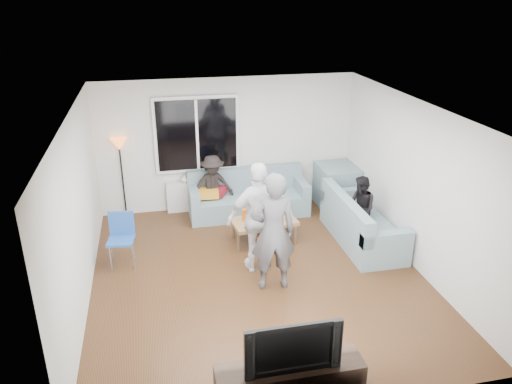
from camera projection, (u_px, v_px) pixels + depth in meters
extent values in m
cube|color=#56351C|center=(258.00, 276.00, 7.75)|extent=(5.00, 5.50, 0.04)
cube|color=white|center=(258.00, 109.00, 6.74)|extent=(5.00, 5.50, 0.04)
cube|color=silver|center=(228.00, 144.00, 9.75)|extent=(5.00, 0.04, 2.60)
cube|color=silver|center=(320.00, 311.00, 4.75)|extent=(5.00, 0.04, 2.60)
cube|color=silver|center=(77.00, 214.00, 6.76)|extent=(0.04, 5.50, 2.60)
cube|color=silver|center=(416.00, 185.00, 7.74)|extent=(0.04, 5.50, 2.60)
cube|color=white|center=(197.00, 134.00, 9.47)|extent=(1.62, 0.06, 1.47)
cube|color=black|center=(197.00, 135.00, 9.43)|extent=(1.50, 0.02, 1.35)
cube|color=white|center=(197.00, 135.00, 9.42)|extent=(0.05, 0.03, 1.35)
cube|color=silver|center=(200.00, 195.00, 9.90)|extent=(1.30, 0.12, 0.62)
imported|color=#366629|center=(210.00, 171.00, 9.72)|extent=(0.22, 0.18, 0.40)
imported|color=silver|center=(184.00, 179.00, 9.67)|extent=(0.18, 0.18, 0.16)
cube|color=gray|center=(339.00, 186.00, 10.06)|extent=(0.85, 0.85, 0.85)
cube|color=orange|center=(208.00, 193.00, 9.49)|extent=(0.40, 0.34, 0.14)
cube|color=maroon|center=(216.00, 191.00, 9.59)|extent=(0.46, 0.44, 0.13)
cube|color=olive|center=(264.00, 230.00, 8.73)|extent=(1.17, 0.73, 0.40)
cylinder|color=maroon|center=(266.00, 215.00, 8.62)|extent=(0.17, 0.17, 0.17)
imported|color=#4D4C51|center=(273.00, 232.00, 7.13)|extent=(0.68, 0.46, 1.81)
imported|color=white|center=(260.00, 218.00, 7.62)|extent=(1.06, 0.49, 1.77)
imported|color=black|center=(361.00, 208.00, 8.68)|extent=(0.50, 0.61, 1.15)
imported|color=black|center=(213.00, 186.00, 9.51)|extent=(0.83, 0.52, 1.24)
cube|color=#332519|center=(290.00, 382.00, 5.37)|extent=(1.60, 0.40, 0.44)
imported|color=black|center=(291.00, 343.00, 5.17)|extent=(1.03, 0.14, 0.59)
cylinder|color=#C46811|center=(280.00, 215.00, 8.58)|extent=(0.07, 0.07, 0.22)
cylinder|color=#347B16|center=(258.00, 219.00, 8.43)|extent=(0.08, 0.08, 0.24)
cylinder|color=#D6540C|center=(244.00, 215.00, 8.59)|extent=(0.07, 0.07, 0.21)
cylinder|color=black|center=(264.00, 211.00, 8.72)|extent=(0.07, 0.07, 0.22)
cylinder|color=black|center=(280.00, 211.00, 8.79)|extent=(0.07, 0.07, 0.19)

